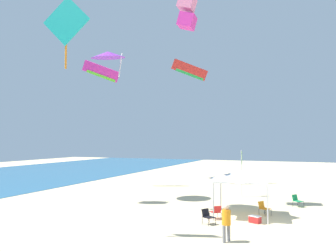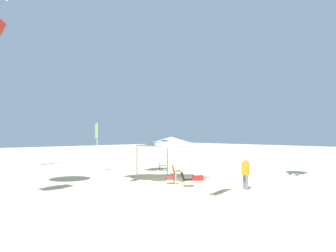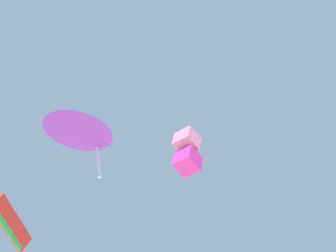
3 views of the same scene
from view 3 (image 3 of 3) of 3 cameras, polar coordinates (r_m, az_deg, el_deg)
name	(u,v)px [view 3 (image 3 of 3)]	position (r m, az deg, el deg)	size (l,w,h in m)	color
kite_box_pink	(187,151)	(19.78, 3.04, -3.99)	(1.21, 1.42, 2.62)	pink
kite_delta_purple	(80,127)	(14.74, -13.73, -0.13)	(2.97, 2.93, 2.36)	purple
kite_parafoil_red	(11,224)	(25.17, -23.44, -13.94)	(1.89, 3.81, 2.43)	red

